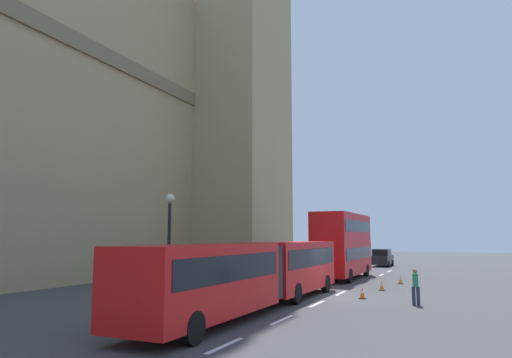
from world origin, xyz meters
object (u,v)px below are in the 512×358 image
at_px(traffic_cone_middle, 382,286).
at_px(pedestrian_near_cones, 416,285).
at_px(double_decker_bus, 343,243).
at_px(street_lamp, 169,239).
at_px(traffic_cone_east, 401,280).
at_px(sedan_lead, 382,258).
at_px(articulated_bus, 256,269).
at_px(traffic_cone_west, 362,293).

bearing_deg(traffic_cone_middle, pedestrian_near_cones, -155.78).
bearing_deg(double_decker_bus, street_lamp, 164.61).
distance_m(street_lamp, pedestrian_near_cones, 11.90).
bearing_deg(traffic_cone_east, double_decker_bus, 64.60).
bearing_deg(traffic_cone_middle, traffic_cone_east, -6.74).
xyz_separation_m(sedan_lead, pedestrian_near_cones, (-28.66, -6.14, -0.00)).
bearing_deg(sedan_lead, articulated_bus, 179.66).
relative_size(articulated_bus, pedestrian_near_cones, 10.27).
distance_m(articulated_bus, pedestrian_near_cones, 7.59).
height_order(traffic_cone_east, pedestrian_near_cones, pedestrian_near_cones).
distance_m(traffic_cone_middle, street_lamp, 13.23).
bearing_deg(pedestrian_near_cones, street_lamp, 112.13).
bearing_deg(traffic_cone_east, traffic_cone_middle, 173.26).
relative_size(double_decker_bus, sedan_lead, 2.14).
distance_m(double_decker_bus, traffic_cone_east, 5.46).
bearing_deg(articulated_bus, traffic_cone_middle, -22.25).
bearing_deg(traffic_cone_west, street_lamp, 125.08).
height_order(articulated_bus, double_decker_bus, double_decker_bus).
relative_size(articulated_bus, traffic_cone_west, 29.92).
distance_m(traffic_cone_middle, traffic_cone_east, 4.46).
height_order(double_decker_bus, traffic_cone_east, double_decker_bus).
height_order(traffic_cone_west, pedestrian_near_cones, pedestrian_near_cones).
relative_size(articulated_bus, sedan_lead, 3.94).
bearing_deg(pedestrian_near_cones, traffic_cone_west, 65.26).
height_order(double_decker_bus, sedan_lead, double_decker_bus).
xyz_separation_m(double_decker_bus, traffic_cone_west, (-10.68, -3.58, -2.43)).
bearing_deg(articulated_bus, traffic_cone_east, -17.58).
distance_m(traffic_cone_east, pedestrian_near_cones, 10.06).
height_order(sedan_lead, traffic_cone_west, sedan_lead).
bearing_deg(traffic_cone_west, articulated_bus, 146.30).
bearing_deg(street_lamp, sedan_lead, -8.09).
xyz_separation_m(double_decker_bus, street_lamp, (-16.36, 4.50, 0.35)).
bearing_deg(sedan_lead, street_lamp, 171.91).
bearing_deg(double_decker_bus, traffic_cone_middle, -149.14).
distance_m(double_decker_bus, traffic_cone_west, 11.53).
height_order(traffic_cone_east, street_lamp, street_lamp).
relative_size(articulated_bus, traffic_cone_middle, 29.92).
relative_size(traffic_cone_middle, traffic_cone_east, 1.00).
bearing_deg(pedestrian_near_cones, traffic_cone_middle, 24.22).
bearing_deg(double_decker_bus, traffic_cone_east, -115.40).
distance_m(articulated_bus, double_decker_bus, 16.08).
height_order(articulated_bus, street_lamp, street_lamp).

